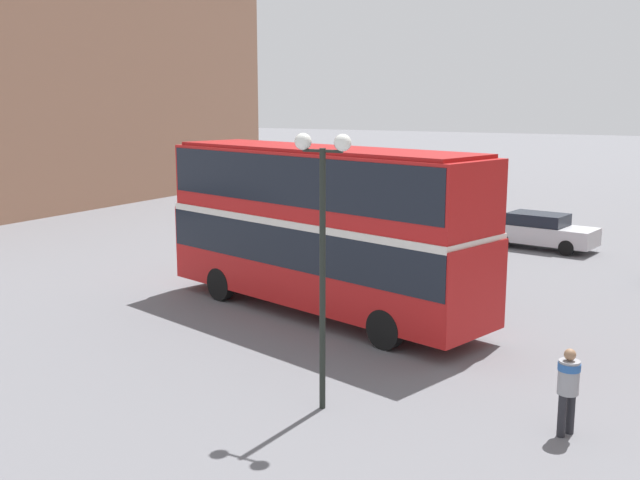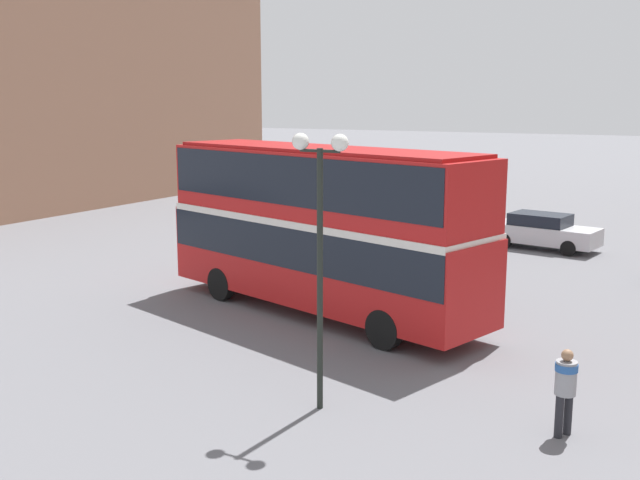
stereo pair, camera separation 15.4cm
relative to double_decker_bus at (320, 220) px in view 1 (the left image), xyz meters
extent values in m
plane|color=slate|center=(1.84, -0.21, -2.73)|extent=(240.00, 240.00, 0.00)
cube|color=#9E7056|center=(-25.91, 12.78, 5.64)|extent=(9.80, 32.17, 16.73)
cube|color=red|center=(0.00, 0.00, -1.16)|extent=(10.80, 5.30, 2.27)
cube|color=red|center=(0.00, 0.00, 0.95)|extent=(10.62, 5.18, 1.96)
cube|color=black|center=(0.00, 0.00, -0.65)|extent=(10.70, 5.30, 1.12)
cube|color=black|center=(0.00, 0.00, 1.19)|extent=(10.48, 5.17, 1.33)
cube|color=silver|center=(0.00, 0.00, 0.00)|extent=(10.70, 5.29, 0.20)
cube|color=maroon|center=(0.00, 0.00, 1.98)|extent=(10.12, 4.89, 0.10)
cylinder|color=black|center=(3.54, 0.16, -2.22)|extent=(1.06, 0.57, 1.01)
cylinder|color=black|center=(2.93, -2.00, -2.22)|extent=(1.06, 0.57, 1.01)
cylinder|color=black|center=(-2.72, 1.95, -2.22)|extent=(1.06, 0.57, 1.01)
cylinder|color=black|center=(-3.34, -0.22, -2.22)|extent=(1.06, 0.57, 1.01)
cylinder|color=#232328|center=(7.72, -4.95, -2.33)|extent=(0.15, 0.15, 0.80)
cylinder|color=#232328|center=(7.83, -4.73, -2.33)|extent=(0.15, 0.15, 0.80)
cylinder|color=gray|center=(7.78, -4.84, -1.61)|extent=(0.52, 0.52, 0.63)
cylinder|color=#28569E|center=(7.78, -4.84, -1.41)|extent=(0.55, 0.55, 0.14)
sphere|color=#936B4C|center=(7.78, -4.84, -1.18)|extent=(0.22, 0.22, 0.22)
cube|color=silver|center=(3.45, 12.70, -2.11)|extent=(4.56, 2.38, 0.71)
cube|color=black|center=(3.28, 12.73, -1.51)|extent=(2.47, 1.88, 0.48)
cylinder|color=black|center=(4.90, 13.25, -2.42)|extent=(0.65, 0.32, 0.62)
cylinder|color=black|center=(4.66, 11.73, -2.42)|extent=(0.65, 0.32, 0.62)
cylinder|color=black|center=(2.24, 13.67, -2.42)|extent=(0.65, 0.32, 0.62)
cylinder|color=black|center=(2.00, 12.15, -2.42)|extent=(0.65, 0.32, 0.62)
cylinder|color=black|center=(3.29, -5.91, -0.15)|extent=(0.12, 0.12, 5.16)
cylinder|color=black|center=(3.29, -5.91, 2.38)|extent=(0.84, 0.06, 0.06)
sphere|color=white|center=(2.87, -5.91, 2.55)|extent=(0.32, 0.32, 0.32)
sphere|color=white|center=(3.71, -5.91, 2.55)|extent=(0.32, 0.32, 0.32)
camera|label=1|loc=(9.98, -18.25, 3.33)|focal=42.00mm
camera|label=2|loc=(10.12, -18.17, 3.33)|focal=42.00mm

